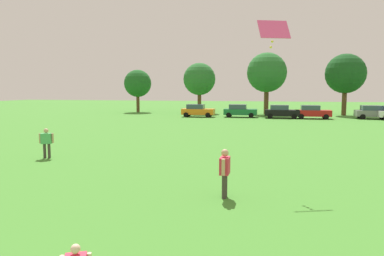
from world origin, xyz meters
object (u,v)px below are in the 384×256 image
(parked_car_black_2, at_px, (281,112))
(tree_far_right, at_px, (345,74))
(parked_car_green_1, at_px, (240,111))
(parked_car_red_3, at_px, (312,112))
(adult_bystander, at_px, (225,169))
(parked_car_orange_0, at_px, (198,110))
(bystander_near_trees, at_px, (46,141))
(tree_left, at_px, (199,79))
(tree_right, at_px, (267,73))
(kite, at_px, (274,31))
(tree_far_left, at_px, (138,84))
(parked_car_gray_4, at_px, (373,112))

(parked_car_black_2, xyz_separation_m, tree_far_right, (8.81, 7.26, 4.97))
(parked_car_green_1, xyz_separation_m, parked_car_red_3, (9.08, -0.58, 0.00))
(adult_bystander, bearing_deg, parked_car_orange_0, 14.13)
(parked_car_orange_0, distance_m, parked_car_red_3, 14.64)
(adult_bystander, bearing_deg, bystander_near_trees, 65.08)
(tree_left, bearing_deg, bystander_near_trees, -91.32)
(tree_left, distance_m, tree_far_right, 20.99)
(tree_left, bearing_deg, parked_car_orange_0, -80.62)
(tree_left, height_order, tree_right, tree_right)
(bystander_near_trees, bearing_deg, kite, 151.57)
(parked_car_green_1, distance_m, tree_far_left, 18.86)
(tree_left, distance_m, tree_right, 10.22)
(parked_car_orange_0, bearing_deg, parked_car_green_1, 7.38)
(bystander_near_trees, height_order, tree_left, tree_left)
(kite, height_order, parked_car_red_3, kite)
(adult_bystander, xyz_separation_m, tree_far_right, (11.64, 42.42, 4.83))
(tree_left, bearing_deg, parked_car_gray_4, -15.77)
(bystander_near_trees, xyz_separation_m, parked_car_black_2, (13.04, 30.15, -0.10))
(tree_far_right, bearing_deg, bystander_near_trees, -120.28)
(adult_bystander, distance_m, tree_right, 42.71)
(adult_bystander, height_order, bystander_near_trees, adult_bystander)
(parked_car_red_3, bearing_deg, bystander_near_trees, -119.08)
(bystander_near_trees, relative_size, parked_car_orange_0, 0.37)
(kite, distance_m, parked_car_red_3, 33.11)
(kite, relative_size, tree_right, 0.15)
(parked_car_red_3, xyz_separation_m, parked_car_gray_4, (7.32, 1.13, 0.00))
(bystander_near_trees, height_order, parked_car_black_2, parked_car_black_2)
(parked_car_orange_0, xyz_separation_m, tree_right, (8.87, 7.30, 5.23))
(tree_right, bearing_deg, parked_car_black_2, -74.56)
(parked_car_green_1, relative_size, parked_car_black_2, 1.00)
(parked_car_gray_4, xyz_separation_m, tree_left, (-23.26, 6.57, 4.35))
(tree_far_right, bearing_deg, parked_car_gray_4, -69.30)
(parked_car_green_1, xyz_separation_m, tree_far_left, (-17.00, 7.27, 3.73))
(parked_car_black_2, height_order, tree_far_right, tree_far_right)
(parked_car_green_1, xyz_separation_m, parked_car_black_2, (5.31, -0.65, 0.00))
(parked_car_orange_0, xyz_separation_m, parked_car_gray_4, (21.96, 1.27, 0.00))
(parked_car_red_3, xyz_separation_m, tree_far_right, (5.04, 7.18, 4.97))
(tree_far_left, relative_size, tree_left, 0.88)
(parked_car_orange_0, relative_size, tree_left, 0.56)
(parked_car_red_3, relative_size, tree_left, 0.56)
(adult_bystander, relative_size, parked_car_gray_4, 0.39)
(tree_far_right, bearing_deg, adult_bystander, -105.35)
(kite, bearing_deg, tree_far_left, 117.61)
(parked_car_black_2, relative_size, tree_far_left, 0.63)
(parked_car_orange_0, relative_size, parked_car_green_1, 1.00)
(parked_car_orange_0, height_order, tree_far_left, tree_far_left)
(bystander_near_trees, bearing_deg, parked_car_black_2, -131.71)
(tree_far_left, bearing_deg, kite, -62.39)
(parked_car_green_1, bearing_deg, parked_car_red_3, -3.68)
(parked_car_green_1, relative_size, tree_far_left, 0.63)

